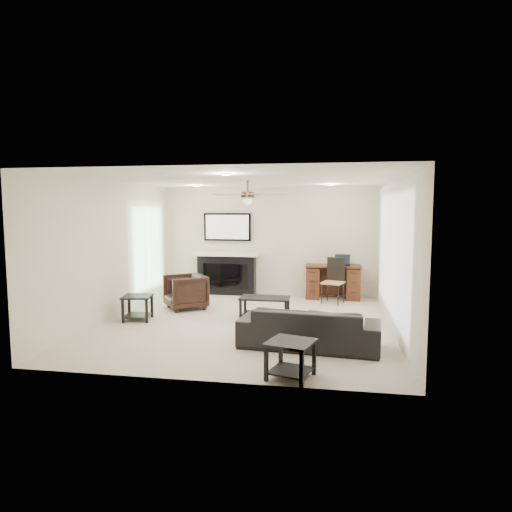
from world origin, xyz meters
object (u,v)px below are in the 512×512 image
object	(u,v)px
sofa	(309,327)
desk	(333,282)
coffee_table	(265,308)
armchair	(185,292)
fireplace_unit	(226,254)

from	to	relation	value
sofa	desk	distance (m)	3.73
sofa	coffee_table	xyz separation A→B (m)	(-0.90, 1.60, -0.10)
sofa	armchair	bearing A→B (deg)	-34.04
armchair	coffee_table	bearing A→B (deg)	35.84
armchair	desk	xyz separation A→B (m)	(2.92, 1.56, 0.03)
armchair	fireplace_unit	bearing A→B (deg)	128.51
sofa	fireplace_unit	xyz separation A→B (m)	(-2.15, 3.80, 0.66)
fireplace_unit	sofa	bearing A→B (deg)	-60.53
desk	armchair	bearing A→B (deg)	-151.83
armchair	desk	world-z (taller)	desk
coffee_table	fireplace_unit	size ratio (longest dim) A/B	0.47
armchair	desk	size ratio (longest dim) A/B	0.62
fireplace_unit	desk	bearing A→B (deg)	-2.08
desk	fireplace_unit	bearing A→B (deg)	177.92
fireplace_unit	armchair	bearing A→B (deg)	-105.26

